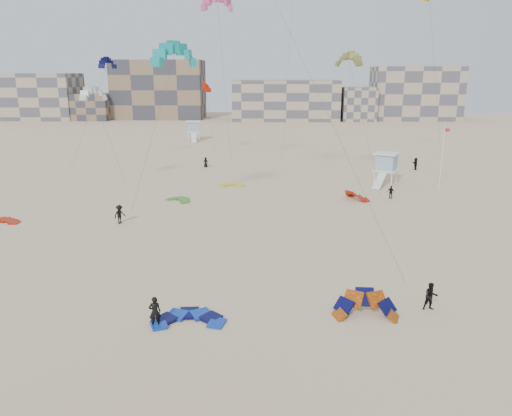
{
  "coord_description": "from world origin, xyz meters",
  "views": [
    {
      "loc": [
        5.52,
        -27.19,
        14.37
      ],
      "look_at": [
        4.53,
        6.0,
        5.3
      ],
      "focal_mm": 35.0,
      "sensor_mm": 36.0,
      "label": 1
    }
  ],
  "objects_px": {
    "kite_ground_orange": "(365,316)",
    "lifeguard_tower_near": "(386,169)",
    "kitesurfer_main": "(155,312)",
    "kite_ground_blue": "(188,322)"
  },
  "relations": [
    {
      "from": "kite_ground_blue",
      "to": "kite_ground_orange",
      "type": "height_order",
      "value": "kite_ground_orange"
    },
    {
      "from": "kite_ground_blue",
      "to": "lifeguard_tower_near",
      "type": "relative_size",
      "value": 0.65
    },
    {
      "from": "lifeguard_tower_near",
      "to": "kite_ground_blue",
      "type": "bearing_deg",
      "value": -89.12
    },
    {
      "from": "kite_ground_orange",
      "to": "lifeguard_tower_near",
      "type": "xyz_separation_m",
      "value": [
        9.34,
        37.33,
        2.07
      ]
    },
    {
      "from": "kite_ground_blue",
      "to": "kitesurfer_main",
      "type": "height_order",
      "value": "kitesurfer_main"
    },
    {
      "from": "kitesurfer_main",
      "to": "kite_ground_orange",
      "type": "bearing_deg",
      "value": 171.98
    },
    {
      "from": "kite_ground_orange",
      "to": "kitesurfer_main",
      "type": "height_order",
      "value": "kite_ground_orange"
    },
    {
      "from": "kite_ground_orange",
      "to": "lifeguard_tower_near",
      "type": "relative_size",
      "value": 0.62
    },
    {
      "from": "kite_ground_blue",
      "to": "lifeguard_tower_near",
      "type": "xyz_separation_m",
      "value": [
        20.02,
        38.37,
        2.07
      ]
    },
    {
      "from": "kite_ground_orange",
      "to": "lifeguard_tower_near",
      "type": "bearing_deg",
      "value": 77.84
    }
  ]
}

